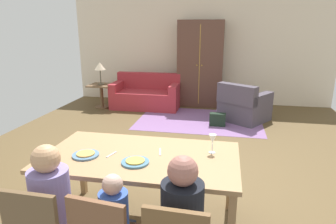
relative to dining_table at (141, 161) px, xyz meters
name	(u,v)px	position (x,y,z in m)	size (l,w,h in m)	color
ground_plane	(178,150)	(0.05, 1.98, -0.70)	(6.64, 6.63, 0.02)	brown
back_wall	(199,50)	(0.05, 5.35, 0.66)	(6.64, 0.10, 2.70)	beige
dining_table	(141,161)	(0.00, 0.00, 0.00)	(1.83, 1.01, 0.76)	#A67E53
plate_near_man	(86,155)	(-0.50, -0.12, 0.08)	(0.25, 0.25, 0.02)	slate
pizza_near_man	(86,153)	(-0.50, -0.12, 0.09)	(0.17, 0.17, 0.01)	gold
plate_near_child	(135,162)	(0.00, -0.18, 0.08)	(0.25, 0.25, 0.02)	teal
pizza_near_child	(135,161)	(0.00, -0.18, 0.09)	(0.17, 0.17, 0.01)	gold
wine_glass	(213,140)	(0.66, 0.18, 0.20)	(0.07, 0.07, 0.19)	silver
fork	(112,154)	(-0.27, -0.05, 0.07)	(0.02, 0.15, 0.01)	silver
knife	(160,152)	(0.16, 0.10, 0.07)	(0.01, 0.17, 0.01)	silver
person_man	(56,214)	(-0.50, -0.69, -0.18)	(0.30, 0.40, 1.11)	#2C4046
area_rug	(199,120)	(0.24, 3.63, -0.69)	(2.60, 1.80, 0.01)	#835C90
couch	(147,95)	(-1.16, 4.49, -0.39)	(1.63, 0.86, 0.82)	#A62C35
armchair	(243,106)	(1.15, 3.79, -0.37)	(1.19, 1.19, 0.82)	#4D4651
armoire	(200,64)	(0.12, 4.96, 0.36)	(1.10, 0.59, 2.10)	brown
side_table	(102,93)	(-2.23, 4.23, -0.32)	(0.56, 0.56, 0.58)	brown
table_lamp	(100,67)	(-2.23, 4.23, 0.32)	(0.26, 0.26, 0.54)	#4D4736
handbag	(218,120)	(0.63, 3.33, -0.56)	(0.32, 0.16, 0.26)	black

